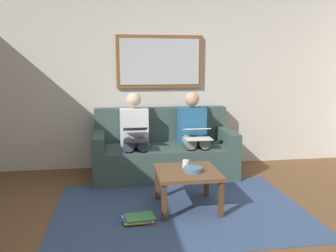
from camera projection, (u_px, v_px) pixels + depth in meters
wall_rear at (159, 79)px, 5.16m from camera, size 6.00×0.12×2.60m
area_rug at (180, 209)px, 3.67m from camera, size 2.60×1.80×0.01m
couch at (164, 152)px, 4.86m from camera, size 1.89×0.90×0.90m
framed_mirror at (160, 62)px, 5.02m from camera, size 1.24×0.05×0.75m
coffee_table at (187, 176)px, 3.68m from camera, size 0.65×0.65×0.41m
cup at (186, 164)px, 3.74m from camera, size 0.07×0.07×0.09m
bowl at (193, 169)px, 3.61m from camera, size 0.20×0.20×0.05m
person_left at (193, 131)px, 4.80m from camera, size 0.38×0.58×1.14m
laptop_white at (197, 133)px, 4.55m from camera, size 0.34×0.32×0.14m
person_right at (135, 133)px, 4.68m from camera, size 0.38×0.58×1.14m
laptop_black at (136, 134)px, 4.45m from camera, size 0.31×0.39×0.17m
magazine_stack at (138, 218)px, 3.40m from camera, size 0.33×0.27×0.05m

